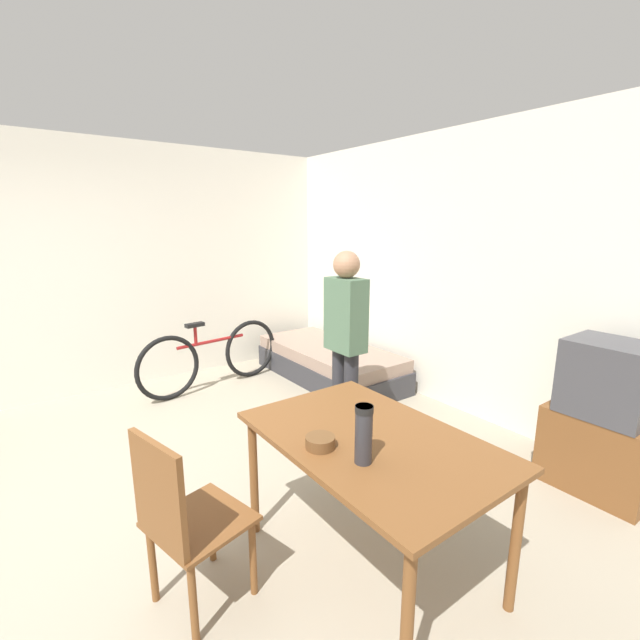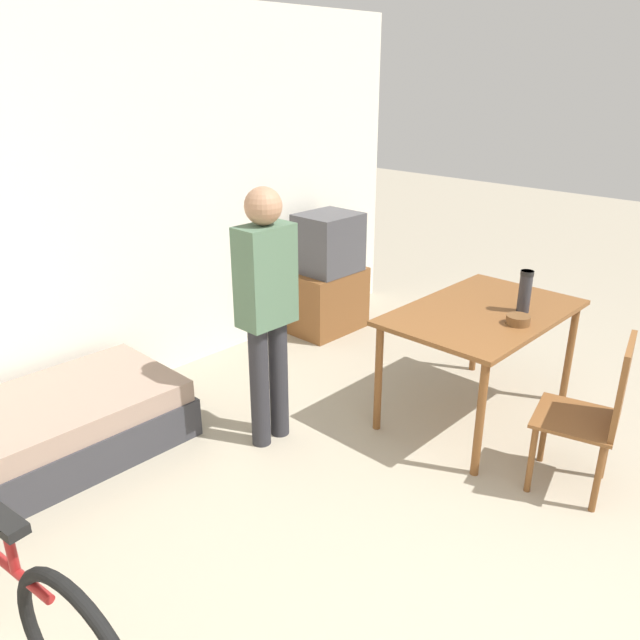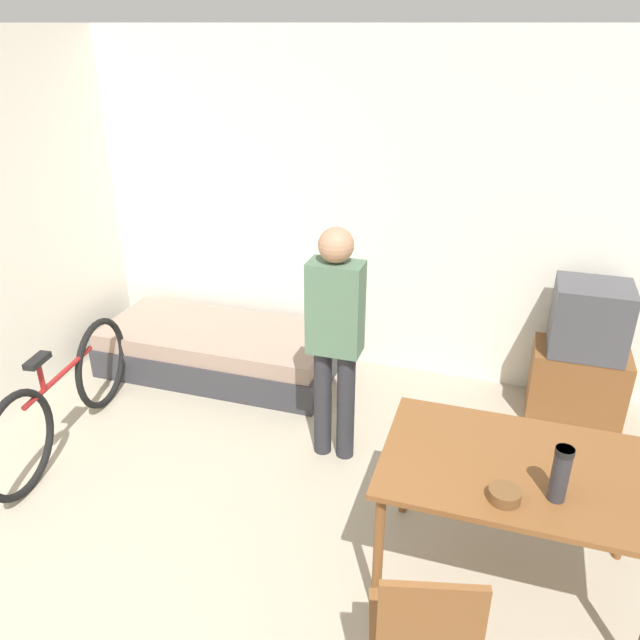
{
  "view_description": "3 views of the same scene",
  "coord_description": "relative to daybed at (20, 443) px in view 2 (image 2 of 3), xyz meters",
  "views": [
    {
      "loc": [
        2.77,
        -0.02,
        1.83
      ],
      "look_at": [
        0.14,
        1.91,
        1.09
      ],
      "focal_mm": 24.0,
      "sensor_mm": 36.0,
      "label": 1
    },
    {
      "loc": [
        -2.14,
        -0.47,
        2.22
      ],
      "look_at": [
        0.23,
        1.8,
        0.9
      ],
      "focal_mm": 35.0,
      "sensor_mm": 36.0,
      "label": 2
    },
    {
      "loc": [
        1.13,
        -1.22,
        2.7
      ],
      "look_at": [
        0.11,
        1.98,
        1.09
      ],
      "focal_mm": 35.0,
      "sensor_mm": 36.0,
      "label": 3
    }
  ],
  "objects": [
    {
      "name": "daybed",
      "position": [
        0.0,
        0.0,
        0.0
      ],
      "size": [
        1.95,
        0.87,
        0.4
      ],
      "color": "#333338",
      "rests_on": "ground_plane"
    },
    {
      "name": "mate_bowl",
      "position": [
        2.36,
        -1.86,
        0.6
      ],
      "size": [
        0.14,
        0.14,
        0.06
      ],
      "color": "brown",
      "rests_on": "dining_table"
    },
    {
      "name": "person_standing",
      "position": [
        1.25,
        -0.79,
        0.75
      ],
      "size": [
        0.34,
        0.22,
        1.62
      ],
      "color": "#28282D",
      "rests_on": "ground_plane"
    },
    {
      "name": "wooden_chair",
      "position": [
        2.12,
        -2.47,
        0.32
      ],
      "size": [
        0.51,
        0.51,
        0.93
      ],
      "color": "brown",
      "rests_on": "ground_plane"
    },
    {
      "name": "dining_table",
      "position": [
        2.42,
        -1.58,
        0.49
      ],
      "size": [
        1.33,
        0.86,
        0.77
      ],
      "color": "brown",
      "rests_on": "ground_plane"
    },
    {
      "name": "thermos_flask",
      "position": [
        2.58,
        -1.78,
        0.73
      ],
      "size": [
        0.08,
        0.08,
        0.28
      ],
      "color": "#2D2D33",
      "rests_on": "dining_table"
    },
    {
      "name": "wall_back",
      "position": [
        1.1,
        0.54,
        1.15
      ],
      "size": [
        5.59,
        0.06,
        2.7
      ],
      "color": "silver",
      "rests_on": "ground_plane"
    },
    {
      "name": "tv",
      "position": [
        2.84,
        0.18,
        0.31
      ],
      "size": [
        0.66,
        0.44,
        1.07
      ],
      "color": "brown",
      "rests_on": "ground_plane"
    }
  ]
}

